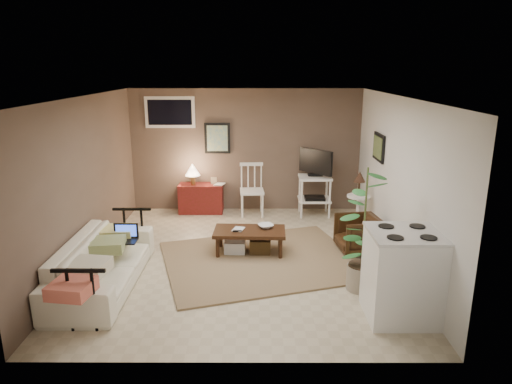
{
  "coord_description": "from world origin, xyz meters",
  "views": [
    {
      "loc": [
        0.22,
        -6.36,
        2.81
      ],
      "look_at": [
        0.21,
        0.35,
        0.95
      ],
      "focal_mm": 32.0,
      "sensor_mm": 36.0,
      "label": 1
    }
  ],
  "objects_px": {
    "sofa": "(102,255)",
    "stove": "(403,275)",
    "tv_stand": "(315,181)",
    "potted_plant": "(364,225)",
    "side_table": "(359,194)",
    "armchair": "(358,232)",
    "coffee_table": "(249,240)",
    "red_console": "(200,196)",
    "spindle_chair": "(252,191)"
  },
  "relations": [
    {
      "from": "sofa",
      "to": "red_console",
      "type": "distance_m",
      "value": 3.27
    },
    {
      "from": "sofa",
      "to": "stove",
      "type": "bearing_deg",
      "value": -101.75
    },
    {
      "from": "red_console",
      "to": "potted_plant",
      "type": "height_order",
      "value": "potted_plant"
    },
    {
      "from": "spindle_chair",
      "to": "tv_stand",
      "type": "bearing_deg",
      "value": -1.71
    },
    {
      "from": "armchair",
      "to": "sofa",
      "type": "bearing_deg",
      "value": -80.67
    },
    {
      "from": "coffee_table",
      "to": "spindle_chair",
      "type": "bearing_deg",
      "value": 89.37
    },
    {
      "from": "red_console",
      "to": "spindle_chair",
      "type": "relative_size",
      "value": 0.99
    },
    {
      "from": "stove",
      "to": "armchair",
      "type": "bearing_deg",
      "value": 92.33
    },
    {
      "from": "red_console",
      "to": "potted_plant",
      "type": "relative_size",
      "value": 0.6
    },
    {
      "from": "coffee_table",
      "to": "side_table",
      "type": "distance_m",
      "value": 2.19
    },
    {
      "from": "tv_stand",
      "to": "stove",
      "type": "height_order",
      "value": "tv_stand"
    },
    {
      "from": "red_console",
      "to": "stove",
      "type": "relative_size",
      "value": 0.94
    },
    {
      "from": "sofa",
      "to": "spindle_chair",
      "type": "height_order",
      "value": "spindle_chair"
    },
    {
      "from": "spindle_chair",
      "to": "potted_plant",
      "type": "relative_size",
      "value": 0.6
    },
    {
      "from": "coffee_table",
      "to": "sofa",
      "type": "bearing_deg",
      "value": -150.85
    },
    {
      "from": "coffee_table",
      "to": "potted_plant",
      "type": "height_order",
      "value": "potted_plant"
    },
    {
      "from": "tv_stand",
      "to": "sofa",
      "type": "bearing_deg",
      "value": -136.53
    },
    {
      "from": "coffee_table",
      "to": "tv_stand",
      "type": "distance_m",
      "value": 2.32
    },
    {
      "from": "sofa",
      "to": "potted_plant",
      "type": "distance_m",
      "value": 3.4
    },
    {
      "from": "coffee_table",
      "to": "side_table",
      "type": "bearing_deg",
      "value": 28.83
    },
    {
      "from": "red_console",
      "to": "stove",
      "type": "xyz_separation_m",
      "value": [
        2.77,
        -3.9,
        0.18
      ]
    },
    {
      "from": "side_table",
      "to": "coffee_table",
      "type": "bearing_deg",
      "value": -151.17
    },
    {
      "from": "side_table",
      "to": "potted_plant",
      "type": "relative_size",
      "value": 0.65
    },
    {
      "from": "armchair",
      "to": "coffee_table",
      "type": "bearing_deg",
      "value": -95.29
    },
    {
      "from": "spindle_chair",
      "to": "armchair",
      "type": "bearing_deg",
      "value": -47.88
    },
    {
      "from": "red_console",
      "to": "spindle_chair",
      "type": "distance_m",
      "value": 1.03
    },
    {
      "from": "potted_plant",
      "to": "sofa",
      "type": "bearing_deg",
      "value": 178.4
    },
    {
      "from": "armchair",
      "to": "potted_plant",
      "type": "bearing_deg",
      "value": -18.77
    },
    {
      "from": "tv_stand",
      "to": "stove",
      "type": "xyz_separation_m",
      "value": [
        0.54,
        -3.74,
        -0.16
      ]
    },
    {
      "from": "tv_stand",
      "to": "potted_plant",
      "type": "distance_m",
      "value": 3.08
    },
    {
      "from": "side_table",
      "to": "potted_plant",
      "type": "xyz_separation_m",
      "value": [
        -0.41,
        -2.19,
        0.22
      ]
    },
    {
      "from": "red_console",
      "to": "tv_stand",
      "type": "bearing_deg",
      "value": -4.31
    },
    {
      "from": "sofa",
      "to": "stove",
      "type": "distance_m",
      "value": 3.76
    },
    {
      "from": "potted_plant",
      "to": "side_table",
      "type": "bearing_deg",
      "value": 79.33
    },
    {
      "from": "coffee_table",
      "to": "spindle_chair",
      "type": "distance_m",
      "value": 1.96
    },
    {
      "from": "coffee_table",
      "to": "stove",
      "type": "bearing_deg",
      "value": -45.82
    },
    {
      "from": "sofa",
      "to": "potted_plant",
      "type": "bearing_deg",
      "value": -91.6
    },
    {
      "from": "red_console",
      "to": "side_table",
      "type": "relative_size",
      "value": 0.93
    },
    {
      "from": "side_table",
      "to": "armchair",
      "type": "height_order",
      "value": "side_table"
    },
    {
      "from": "tv_stand",
      "to": "potted_plant",
      "type": "bearing_deg",
      "value": -85.58
    },
    {
      "from": "stove",
      "to": "potted_plant",
      "type": "bearing_deg",
      "value": 114.49
    },
    {
      "from": "spindle_chair",
      "to": "potted_plant",
      "type": "height_order",
      "value": "potted_plant"
    },
    {
      "from": "coffee_table",
      "to": "armchair",
      "type": "bearing_deg",
      "value": 3.18
    },
    {
      "from": "tv_stand",
      "to": "armchair",
      "type": "bearing_deg",
      "value": -75.66
    },
    {
      "from": "sofa",
      "to": "potted_plant",
      "type": "relative_size",
      "value": 1.33
    },
    {
      "from": "coffee_table",
      "to": "stove",
      "type": "distance_m",
      "value": 2.56
    },
    {
      "from": "spindle_chair",
      "to": "tv_stand",
      "type": "xyz_separation_m",
      "value": [
        1.21,
        -0.04,
        0.22
      ]
    },
    {
      "from": "spindle_chair",
      "to": "side_table",
      "type": "height_order",
      "value": "side_table"
    },
    {
      "from": "armchair",
      "to": "stove",
      "type": "distance_m",
      "value": 1.93
    },
    {
      "from": "sofa",
      "to": "tv_stand",
      "type": "xyz_separation_m",
      "value": [
        3.13,
        2.97,
        0.26
      ]
    }
  ]
}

